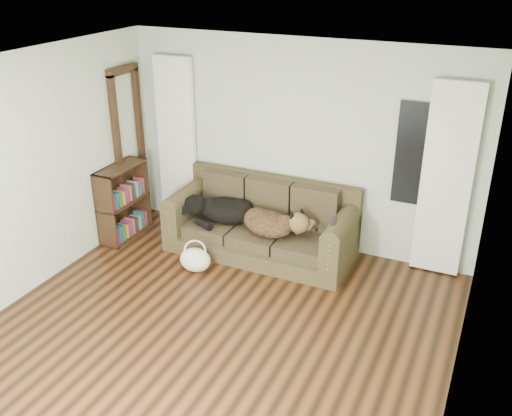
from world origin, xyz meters
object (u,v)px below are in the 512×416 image
at_px(sofa, 260,220).
at_px(dog_shepherd, 272,223).
at_px(dog_black_lab, 223,212).
at_px(tote_bag, 195,258).
at_px(bookshelf, 123,201).

relative_size(sofa, dog_shepherd, 3.28).
bearing_deg(dog_black_lab, tote_bag, -95.40).
bearing_deg(sofa, dog_shepherd, -25.89).
relative_size(sofa, tote_bag, 5.94).
bearing_deg(tote_bag, bookshelf, 162.68).
bearing_deg(dog_shepherd, sofa, -7.82).
distance_m(dog_shepherd, tote_bag, 1.01).
bearing_deg(dog_shepherd, tote_bag, 59.07).
distance_m(sofa, dog_shepherd, 0.22).
distance_m(tote_bag, bookshelf, 1.41).
bearing_deg(bookshelf, dog_black_lab, 7.36).
bearing_deg(dog_black_lab, sofa, -1.27).
distance_m(sofa, bookshelf, 1.85).
height_order(dog_shepherd, bookshelf, bookshelf).
bearing_deg(dog_shepherd, bookshelf, 24.18).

